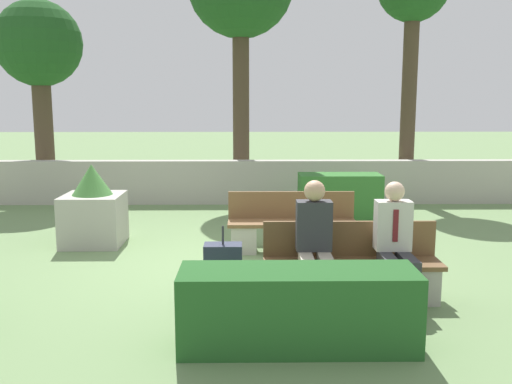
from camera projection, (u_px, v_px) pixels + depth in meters
ground_plane at (224, 264)px, 7.67m from camera, size 60.00×60.00×0.00m
perimeter_wall at (233, 182)px, 12.00m from camera, size 13.52×0.30×0.91m
bench_front at (352, 271)px, 6.27m from camera, size 1.94×0.48×0.85m
bench_left_side at (292, 229)px, 8.28m from camera, size 1.86×0.48×0.85m
person_seated_man at (395, 238)px, 6.07m from camera, size 0.38×0.64×1.33m
person_seated_woman at (315, 237)px, 6.06m from camera, size 0.38×0.64×1.34m
hedge_block_near_right at (298, 309)px, 5.07m from camera, size 2.11×0.63×0.72m
hedge_block_mid_left at (340, 196)px, 10.49m from camera, size 1.50×0.64×0.83m
planter_corner_left at (93, 211)px, 8.64m from camera, size 0.87×0.87×1.23m
suitcase at (223, 273)px, 6.18m from camera, size 0.41×0.24×0.86m
tree_leftmost at (39, 50)px, 12.16m from camera, size 1.83×1.83×4.27m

